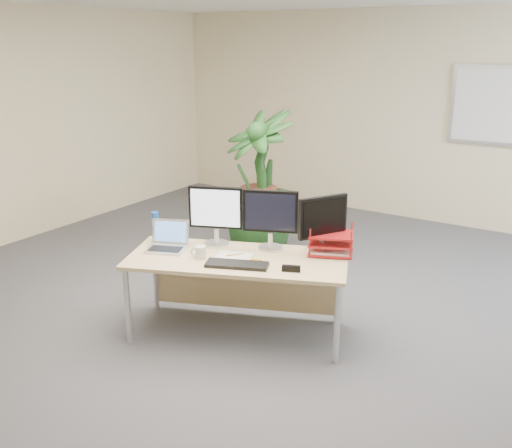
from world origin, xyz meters
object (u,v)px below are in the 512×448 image
Objects in this scene: floor_plant at (258,195)px; monitor_left at (216,212)px; monitor_right at (271,216)px; laptop at (168,242)px; desk at (240,269)px.

monitor_left is at bearing -72.55° from floor_plant.
floor_plant reaches higher than monitor_left.
monitor_right reaches higher than laptop.
floor_plant is (-0.68, 1.34, 0.23)m from desk.
floor_plant reaches higher than monitor_right.
monitor_left is at bearing -159.87° from monitor_right.
monitor_left is (0.40, -1.28, 0.20)m from floor_plant.
monitor_right is at bearing -53.54° from floor_plant.
desk is 1.24× the size of floor_plant.
laptop is at bearing -158.52° from desk.
laptop reaches higher than desk.
floor_plant is 1.36m from monitor_left.
monitor_left is (-0.27, 0.06, 0.42)m from desk.
floor_plant is at bearing 94.21° from laptop.
desk is 0.63m from laptop.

